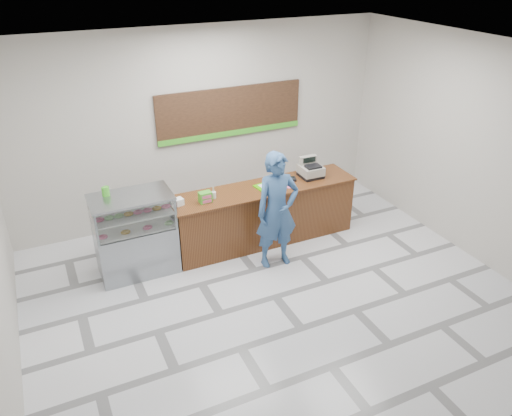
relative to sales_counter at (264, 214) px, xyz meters
name	(u,v)px	position (x,y,z in m)	size (l,w,h in m)	color
floor	(276,297)	(-0.55, -1.55, -0.52)	(7.00, 7.00, 0.00)	silver
back_wall	(202,126)	(-0.55, 1.45, 1.23)	(7.00, 7.00, 0.00)	#B8B3A9
ceiling	(281,56)	(-0.55, -1.55, 2.98)	(7.00, 7.00, 0.00)	silver
sales_counter	(264,214)	(0.00, 0.00, 0.00)	(3.26, 0.76, 1.03)	brown
display_case	(135,234)	(-2.22, 0.00, 0.16)	(1.22, 0.72, 1.33)	gray
menu_board	(231,113)	(0.00, 1.41, 1.42)	(2.80, 0.06, 0.90)	black
cash_register	(310,170)	(0.93, 0.05, 0.64)	(0.38, 0.40, 0.35)	black
card_terminal	(293,179)	(0.59, 0.05, 0.53)	(0.08, 0.16, 0.04)	black
serving_tray	(266,186)	(0.04, 0.01, 0.52)	(0.40, 0.31, 0.02)	#40C200
napkin_box	(179,202)	(-1.49, -0.01, 0.57)	(0.13, 0.13, 0.11)	white
straw_cup	(214,195)	(-0.91, -0.03, 0.57)	(0.07, 0.07, 0.11)	silver
promo_box	(205,197)	(-1.08, -0.10, 0.60)	(0.20, 0.13, 0.17)	green
donut_decal	(290,186)	(0.41, -0.16, 0.52)	(0.18, 0.18, 0.00)	#D95584
green_cup_left	(106,191)	(-2.53, 0.17, 0.89)	(0.09, 0.09, 0.14)	green
green_cup_right	(105,192)	(-2.55, 0.17, 0.88)	(0.09, 0.09, 0.14)	green
customer	(277,211)	(-0.12, -0.73, 0.45)	(0.70, 0.46, 1.92)	#2F5282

